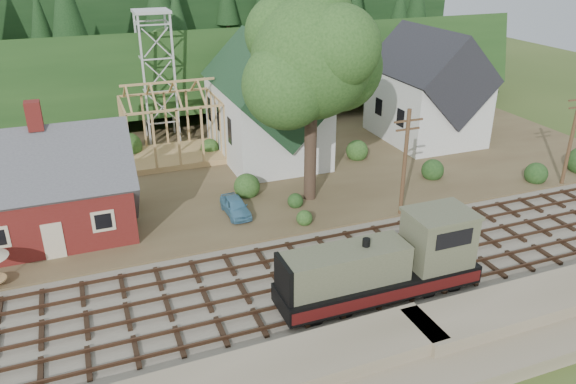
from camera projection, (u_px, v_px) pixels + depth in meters
name	position (u px, v px, depth m)	size (l,w,h in m)	color
ground	(344.00, 273.00, 33.57)	(140.00, 140.00, 0.00)	#384C1E
embankment	(425.00, 365.00, 26.34)	(64.00, 5.00, 1.60)	#7F7259
railroad_bed	(344.00, 272.00, 33.53)	(64.00, 11.00, 0.16)	#726B5B
village_flat	(252.00, 167.00, 48.80)	(64.00, 26.00, 0.30)	brown
hillside	(193.00, 100.00, 69.25)	(70.00, 28.00, 8.00)	#1E3F19
ridge	(170.00, 74.00, 82.84)	(80.00, 20.00, 12.00)	black
depot	(49.00, 193.00, 36.33)	(10.80, 7.41, 9.00)	maroon
church	(267.00, 103.00, 48.80)	(8.40, 15.17, 13.00)	silver
farmhouse	(427.00, 92.00, 53.61)	(8.40, 10.80, 10.60)	silver
timber_frame	(172.00, 127.00, 48.94)	(8.20, 6.20, 6.99)	tan
lattice_tower	(153.00, 37.00, 51.25)	(3.20, 3.20, 12.12)	silver
big_tree	(314.00, 66.00, 38.63)	(10.90, 8.40, 14.70)	#38281E
telegraph_pole_near	(405.00, 162.00, 38.53)	(2.20, 0.28, 8.00)	#4C331E
telegraph_pole_far	(572.00, 137.00, 43.46)	(2.20, 0.28, 8.00)	#4C331E
locomotive	(387.00, 265.00, 30.50)	(11.36, 2.84, 4.56)	black
car_blue	(235.00, 206.00, 39.78)	(1.49, 3.71, 1.26)	#5595B8
car_red	(437.00, 138.00, 53.40)	(2.03, 4.40, 1.22)	red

